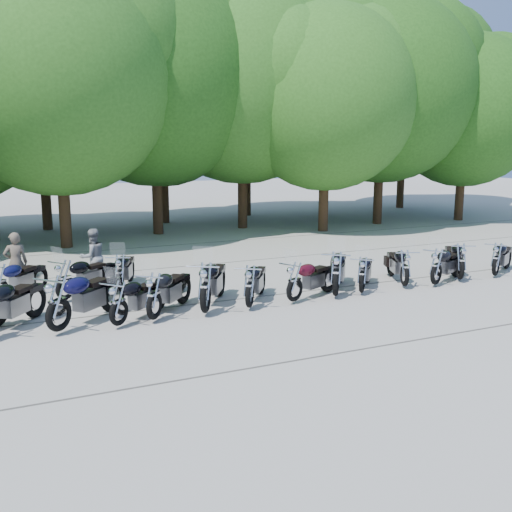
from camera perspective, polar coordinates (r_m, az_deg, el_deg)
name	(u,v)px	position (r m, az deg, el deg)	size (l,w,h in m)	color
ground	(282,312)	(14.45, 2.47, -5.32)	(90.00, 90.00, 0.00)	gray
tree_3	(56,77)	(23.87, -18.48, 15.91)	(8.70, 8.70, 10.67)	#3A2614
tree_4	(153,77)	(26.48, -9.74, 16.45)	(9.13, 9.13, 11.20)	#3A2614
tree_5	(242,83)	(27.90, -1.34, 16.18)	(9.04, 9.04, 11.10)	#3A2614
tree_6	(326,99)	(27.05, 6.66, 14.66)	(8.00, 8.00, 9.82)	#3A2614
tree_7	(382,89)	(29.90, 11.93, 15.26)	(8.79, 8.79, 10.79)	#3A2614
tree_8	(465,111)	(32.35, 19.29, 12.92)	(7.53, 7.53, 9.25)	#3A2614
tree_11	(40,107)	(28.94, -19.90, 13.22)	(7.56, 7.56, 9.28)	#3A2614
tree_12	(162,104)	(29.99, -8.97, 14.07)	(7.88, 7.88, 9.67)	#3A2614
tree_13	(247,102)	(32.60, -0.90, 14.50)	(8.31, 8.31, 10.20)	#3A2614
tree_14	(325,106)	(33.18, 6.61, 14.01)	(8.02, 8.02, 9.84)	#3A2614
tree_15	(405,88)	(37.37, 14.01, 15.26)	(9.67, 9.67, 11.86)	#3A2614
motorcycle_2	(58,302)	(13.29, -18.35, -4.16)	(0.77, 2.53, 1.43)	black
motorcycle_3	(118,302)	(13.41, -12.98, -4.29)	(0.64, 2.09, 1.18)	black
motorcycle_4	(154,295)	(13.67, -9.71, -3.65)	(0.69, 2.26, 1.28)	black
motorcycle_5	(205,286)	(14.00, -4.85, -2.87)	(0.77, 2.52, 1.43)	black
motorcycle_6	(250,285)	(14.45, -0.61, -2.78)	(0.67, 2.19, 1.24)	black
motorcycle_7	(295,280)	(15.02, 3.70, -2.34)	(0.65, 2.13, 1.20)	#390713
motorcycle_8	(336,272)	(15.63, 7.65, -1.54)	(0.75, 2.45, 1.39)	black
motorcycle_9	(362,274)	(16.11, 10.10, -1.66)	(0.62, 2.04, 1.15)	black
motorcycle_10	(405,267)	(17.05, 14.01, -1.01)	(0.65, 2.15, 1.22)	black
motorcycle_11	(437,265)	(17.46, 16.82, -0.87)	(0.66, 2.16, 1.22)	black
motorcycle_12	(461,260)	(18.30, 18.93, -0.39)	(0.68, 2.24, 1.27)	black
motorcycle_13	(496,258)	(19.23, 21.93, -0.18)	(0.64, 2.10, 1.19)	black
motorcycle_15	(65,278)	(15.90, -17.75, -2.05)	(0.66, 2.17, 1.23)	black
motorcycle_16	(120,272)	(16.25, -12.84, -1.53)	(0.66, 2.16, 1.22)	black
rider_0	(16,263)	(17.20, -21.90, -0.62)	(0.61, 0.40, 1.66)	brown
rider_1	(93,257)	(17.54, -15.28, -0.08)	(0.78, 0.61, 1.61)	gray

